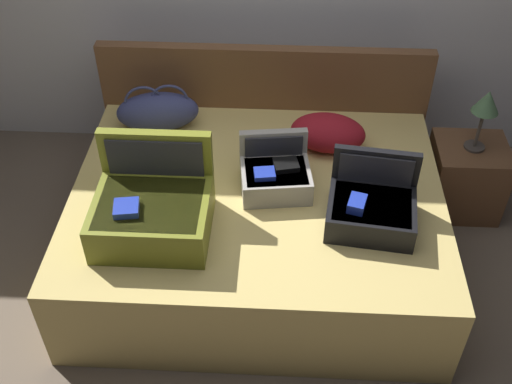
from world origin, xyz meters
TOP-DOWN VIEW (x-y plane):
  - ground_plane at (0.00, 0.00)m, footprint 12.00×12.00m
  - bed at (0.00, 0.40)m, footprint 2.02×1.59m
  - headboard at (0.00, 1.23)m, footprint 2.06×0.08m
  - hard_case_large at (-0.50, 0.08)m, footprint 0.57×0.51m
  - hard_case_medium at (0.59, 0.20)m, footprint 0.48×0.43m
  - hard_case_small at (0.10, 0.44)m, footprint 0.41×0.37m
  - duffel_bag at (-0.63, 0.95)m, footprint 0.52×0.31m
  - pillow_near_headboard at (0.39, 0.82)m, footprint 0.47×0.34m
  - nightstand at (1.29, 0.94)m, footprint 0.44×0.40m
  - table_lamp at (1.29, 0.94)m, footprint 0.16×0.16m

SIDE VIEW (x-z plane):
  - ground_plane at x=0.00m, z-range 0.00..0.00m
  - nightstand at x=1.29m, z-range 0.00..0.48m
  - bed at x=0.00m, z-range 0.00..0.54m
  - headboard at x=0.00m, z-range 0.00..0.95m
  - hard_case_small at x=0.10m, z-range 0.49..0.77m
  - hard_case_medium at x=0.59m, z-range 0.47..0.81m
  - pillow_near_headboard at x=0.39m, z-range 0.54..0.74m
  - duffel_bag at x=-0.63m, z-range 0.51..0.81m
  - hard_case_large at x=-0.50m, z-range 0.45..0.90m
  - table_lamp at x=1.29m, z-range 0.58..0.98m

